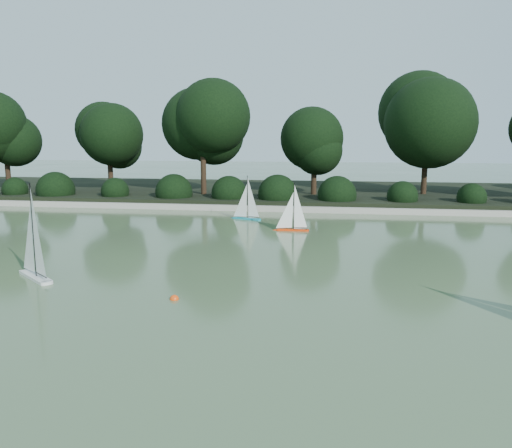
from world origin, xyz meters
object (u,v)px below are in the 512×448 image
(sailboat_white_a, at_px, (32,262))
(sailboat_teal, at_px, (245,212))
(race_buoy, at_px, (174,299))
(sailboat_orange, at_px, (289,223))

(sailboat_white_a, distance_m, sailboat_teal, 7.02)
(race_buoy, bearing_deg, sailboat_teal, 91.38)
(sailboat_orange, xyz_separation_m, race_buoy, (-1.27, -5.73, -0.21))
(sailboat_white_a, xyz_separation_m, race_buoy, (2.78, -0.81, -0.27))
(sailboat_white_a, bearing_deg, sailboat_teal, 68.22)
(sailboat_white_a, relative_size, sailboat_orange, 1.33)
(sailboat_orange, bearing_deg, sailboat_teal, 132.19)
(sailboat_white_a, height_order, sailboat_teal, sailboat_white_a)
(race_buoy, bearing_deg, sailboat_orange, 77.54)
(sailboat_white_a, height_order, sailboat_orange, sailboat_white_a)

